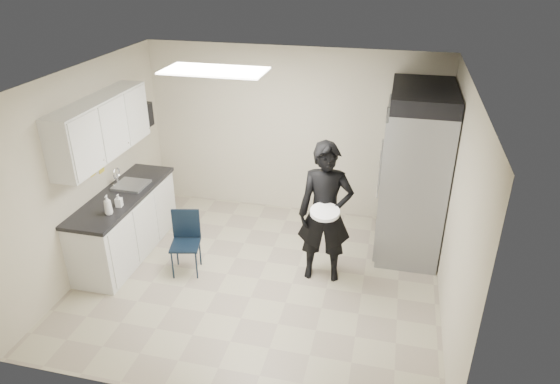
% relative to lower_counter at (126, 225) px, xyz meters
% --- Properties ---
extents(floor, '(4.50, 4.50, 0.00)m').
position_rel_lower_counter_xyz_m(floor, '(1.95, -0.20, -0.43)').
color(floor, tan).
rests_on(floor, ground).
extents(ceiling, '(4.50, 4.50, 0.00)m').
position_rel_lower_counter_xyz_m(ceiling, '(1.95, -0.20, 2.17)').
color(ceiling, white).
rests_on(ceiling, back_wall).
extents(back_wall, '(4.50, 0.00, 4.50)m').
position_rel_lower_counter_xyz_m(back_wall, '(1.95, 1.80, 0.87)').
color(back_wall, '#BDB59C').
rests_on(back_wall, floor).
extents(left_wall, '(0.00, 4.00, 4.00)m').
position_rel_lower_counter_xyz_m(left_wall, '(-0.30, -0.20, 0.87)').
color(left_wall, '#BDB59C').
rests_on(left_wall, floor).
extents(right_wall, '(0.00, 4.00, 4.00)m').
position_rel_lower_counter_xyz_m(right_wall, '(4.20, -0.20, 0.87)').
color(right_wall, '#BDB59C').
rests_on(right_wall, floor).
extents(ceiling_panel, '(1.20, 0.60, 0.02)m').
position_rel_lower_counter_xyz_m(ceiling_panel, '(1.35, 0.20, 2.14)').
color(ceiling_panel, white).
rests_on(ceiling_panel, ceiling).
extents(lower_counter, '(0.60, 1.90, 0.86)m').
position_rel_lower_counter_xyz_m(lower_counter, '(0.00, 0.00, 0.00)').
color(lower_counter, silver).
rests_on(lower_counter, floor).
extents(countertop, '(0.64, 1.95, 0.05)m').
position_rel_lower_counter_xyz_m(countertop, '(0.00, 0.00, 0.46)').
color(countertop, black).
rests_on(countertop, lower_counter).
extents(sink, '(0.42, 0.40, 0.14)m').
position_rel_lower_counter_xyz_m(sink, '(0.02, 0.25, 0.44)').
color(sink, gray).
rests_on(sink, countertop).
extents(faucet, '(0.02, 0.02, 0.24)m').
position_rel_lower_counter_xyz_m(faucet, '(-0.18, 0.25, 0.59)').
color(faucet, silver).
rests_on(faucet, countertop).
extents(upper_cabinets, '(0.35, 1.80, 0.75)m').
position_rel_lower_counter_xyz_m(upper_cabinets, '(-0.13, 0.00, 1.40)').
color(upper_cabinets, silver).
rests_on(upper_cabinets, left_wall).
extents(towel_dispenser, '(0.22, 0.30, 0.35)m').
position_rel_lower_counter_xyz_m(towel_dispenser, '(-0.19, 1.15, 1.19)').
color(towel_dispenser, black).
rests_on(towel_dispenser, left_wall).
extents(notice_sticker_left, '(0.00, 0.12, 0.07)m').
position_rel_lower_counter_xyz_m(notice_sticker_left, '(-0.29, -0.10, 0.79)').
color(notice_sticker_left, yellow).
rests_on(notice_sticker_left, left_wall).
extents(notice_sticker_right, '(0.00, 0.12, 0.07)m').
position_rel_lower_counter_xyz_m(notice_sticker_right, '(-0.29, 0.10, 0.75)').
color(notice_sticker_right, yellow).
rests_on(notice_sticker_right, left_wall).
extents(commercial_fridge, '(0.80, 1.35, 2.10)m').
position_rel_lower_counter_xyz_m(commercial_fridge, '(3.78, 1.07, 0.62)').
color(commercial_fridge, gray).
rests_on(commercial_fridge, floor).
extents(fridge_compressor, '(0.80, 1.35, 0.20)m').
position_rel_lower_counter_xyz_m(fridge_compressor, '(3.78, 1.07, 1.77)').
color(fridge_compressor, black).
rests_on(fridge_compressor, commercial_fridge).
extents(folding_chair, '(0.43, 0.43, 0.81)m').
position_rel_lower_counter_xyz_m(folding_chair, '(0.98, -0.26, -0.02)').
color(folding_chair, black).
rests_on(folding_chair, floor).
extents(man_tuxedo, '(0.72, 0.52, 1.84)m').
position_rel_lower_counter_xyz_m(man_tuxedo, '(2.73, 0.08, 0.49)').
color(man_tuxedo, black).
rests_on(man_tuxedo, floor).
extents(bucket_lid, '(0.39, 0.39, 0.04)m').
position_rel_lower_counter_xyz_m(bucket_lid, '(2.76, -0.17, 0.64)').
color(bucket_lid, white).
rests_on(bucket_lid, man_tuxedo).
extents(soap_bottle_a, '(0.12, 0.12, 0.26)m').
position_rel_lower_counter_xyz_m(soap_bottle_a, '(0.15, -0.54, 0.61)').
color(soap_bottle_a, silver).
rests_on(soap_bottle_a, countertop).
extents(soap_bottle_b, '(0.09, 0.09, 0.17)m').
position_rel_lower_counter_xyz_m(soap_bottle_b, '(0.17, -0.33, 0.57)').
color(soap_bottle_b, silver).
rests_on(soap_bottle_b, countertop).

